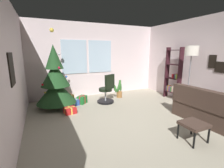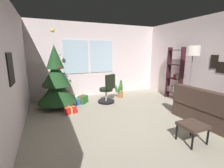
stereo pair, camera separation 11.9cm
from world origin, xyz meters
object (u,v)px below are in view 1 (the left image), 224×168
(gift_box_gold, at_px, (69,98))
(bookshelf, at_px, (173,77))
(gift_box_blue, at_px, (74,103))
(potted_plant, at_px, (119,90))
(footstool, at_px, (194,125))
(gift_box_red, at_px, (70,110))
(office_chair, at_px, (107,92))
(gift_box_green, at_px, (82,100))
(holiday_tree, at_px, (56,82))
(floor_lamp, at_px, (191,55))
(couch, at_px, (224,113))

(gift_box_gold, bearing_deg, bookshelf, -18.40)
(gift_box_blue, height_order, potted_plant, potted_plant)
(footstool, relative_size, gift_box_blue, 1.35)
(gift_box_blue, distance_m, bookshelf, 3.56)
(footstool, relative_size, bookshelf, 0.25)
(gift_box_red, xyz_separation_m, gift_box_blue, (0.23, 0.62, 0.01))
(office_chair, relative_size, potted_plant, 1.48)
(footstool, height_order, gift_box_green, footstool)
(holiday_tree, bearing_deg, gift_box_green, 2.93)
(gift_box_green, height_order, bookshelf, bookshelf)
(footstool, xyz_separation_m, gift_box_green, (-1.40, 3.07, -0.19))
(gift_box_green, distance_m, floor_lamp, 3.62)
(footstool, distance_m, potted_plant, 3.21)
(holiday_tree, distance_m, potted_plant, 2.29)
(couch, distance_m, potted_plant, 3.27)
(holiday_tree, distance_m, gift_box_blue, 0.86)
(potted_plant, bearing_deg, gift_box_red, -157.07)
(gift_box_gold, distance_m, gift_box_blue, 0.40)
(office_chair, bearing_deg, holiday_tree, 171.66)
(gift_box_blue, bearing_deg, holiday_tree, 176.72)
(holiday_tree, bearing_deg, footstool, -54.21)
(gift_box_gold, bearing_deg, floor_lamp, -32.51)
(gift_box_green, relative_size, potted_plant, 0.56)
(couch, distance_m, holiday_tree, 4.50)
(office_chair, relative_size, floor_lamp, 0.52)
(gift_box_blue, relative_size, bookshelf, 0.18)
(gift_box_red, xyz_separation_m, gift_box_green, (0.51, 0.69, 0.04))
(gift_box_gold, bearing_deg, gift_box_green, -41.78)
(holiday_tree, height_order, potted_plant, holiday_tree)
(footstool, height_order, office_chair, office_chair)
(bookshelf, bearing_deg, holiday_tree, 168.51)
(holiday_tree, relative_size, gift_box_green, 6.35)
(couch, relative_size, bookshelf, 1.04)
(footstool, xyz_separation_m, holiday_tree, (-2.19, 3.03, 0.47))
(office_chair, bearing_deg, gift_box_green, 160.81)
(gift_box_red, bearing_deg, gift_box_green, 53.46)
(gift_box_blue, relative_size, potted_plant, 0.51)
(gift_box_gold, bearing_deg, gift_box_blue, -79.67)
(bookshelf, distance_m, potted_plant, 2.00)
(couch, height_order, gift_box_green, couch)
(office_chair, bearing_deg, footstool, -77.45)
(couch, xyz_separation_m, floor_lamp, (0.18, 1.19, 1.30))
(gift_box_red, relative_size, office_chair, 0.35)
(office_chair, xyz_separation_m, bookshelf, (2.34, -0.56, 0.43))
(office_chair, distance_m, floor_lamp, 2.79)
(holiday_tree, bearing_deg, floor_lamp, -24.79)
(couch, bearing_deg, footstool, -172.17)
(gift_box_red, relative_size, gift_box_gold, 1.03)
(gift_box_green, bearing_deg, couch, -47.52)
(floor_lamp, bearing_deg, gift_box_gold, 147.49)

